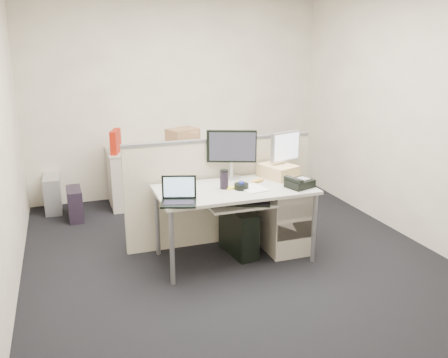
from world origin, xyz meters
name	(u,v)px	position (x,y,z in m)	size (l,w,h in m)	color
floor	(234,258)	(0.00, 0.00, -0.01)	(4.00, 4.50, 0.01)	black
wall_back	(177,97)	(0.00, 2.25, 1.35)	(4.00, 0.02, 2.70)	#EFE4CC
wall_front	(394,198)	(0.00, -2.25, 1.35)	(4.00, 0.02, 2.70)	#EFE4CC
wall_right	(413,113)	(2.00, 0.00, 1.35)	(0.02, 4.50, 2.70)	#EFE4CC
desk	(235,195)	(0.00, 0.00, 0.66)	(1.50, 0.75, 0.73)	beige
keyboard_tray	(241,205)	(0.00, -0.18, 0.62)	(0.62, 0.32, 0.02)	beige
drawer_pedestal	(283,219)	(0.55, 0.05, 0.33)	(0.40, 0.55, 0.65)	#A99E90
cubicle_partition	(220,192)	(0.00, 0.45, 0.55)	(2.00, 0.06, 1.10)	beige
back_counter	(185,173)	(0.00, 1.93, 0.36)	(2.00, 0.60, 0.72)	#A99E90
monitor_main	(232,155)	(0.08, 0.32, 0.98)	(0.50, 0.19, 0.50)	black
monitor_small	(285,154)	(0.65, 0.25, 0.96)	(0.37, 0.19, 0.46)	#B7B7BC
laptop	(178,192)	(-0.62, -0.28, 0.84)	(0.30, 0.23, 0.23)	black
trackball	(241,186)	(0.05, -0.05, 0.76)	(0.14, 0.14, 0.05)	black
desk_phone	(300,183)	(0.60, -0.18, 0.77)	(0.24, 0.20, 0.08)	black
paper_stack	(252,188)	(0.15, -0.08, 0.74)	(0.21, 0.27, 0.01)	white
sticky_pad	(230,188)	(-0.05, 0.00, 0.74)	(0.07, 0.07, 0.01)	#FFF923
travel_mug	(224,180)	(-0.10, 0.02, 0.82)	(0.08, 0.08, 0.17)	black
banana	(258,181)	(0.28, 0.10, 0.75)	(0.17, 0.04, 0.04)	gold
cellphone	(242,185)	(0.10, 0.05, 0.74)	(0.06, 0.11, 0.01)	black
manila_folders	(278,171)	(0.55, 0.20, 0.80)	(0.28, 0.36, 0.13)	#DDC376
keyboard	(248,203)	(0.05, -0.22, 0.64)	(0.41, 0.14, 0.02)	black
pc_tower_desk	(239,232)	(0.08, 0.09, 0.23)	(0.20, 0.50, 0.47)	black
pc_tower_spare_dark	(75,204)	(-1.45, 1.63, 0.19)	(0.16, 0.41, 0.38)	black
pc_tower_spare_silver	(53,193)	(-1.70, 2.03, 0.23)	(0.20, 0.49, 0.46)	#B7B7BC
cardboard_box_left	(183,139)	(-0.05, 1.81, 0.86)	(0.37, 0.28, 0.28)	#B07A55
cardboard_box_right	(186,140)	(0.00, 1.81, 0.84)	(0.33, 0.26, 0.24)	#B07A55
red_binder	(116,142)	(-0.90, 1.83, 0.87)	(0.08, 0.33, 0.31)	#9F1608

